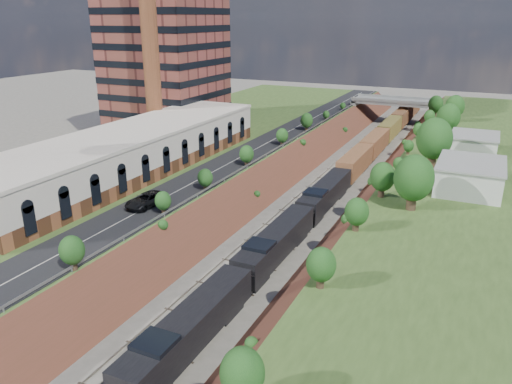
# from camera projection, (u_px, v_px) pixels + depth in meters

# --- Properties ---
(platform_left) EXTENTS (44.00, 180.00, 5.00)m
(platform_left) POSITION_uv_depth(u_px,v_px,m) (181.00, 152.00, 105.12)
(platform_left) COLOR #385322
(platform_left) RESTS_ON ground
(embankment_left) EXTENTS (10.00, 180.00, 10.00)m
(embankment_left) POSITION_uv_depth(u_px,v_px,m) (277.00, 177.00, 97.12)
(embankment_left) COLOR brown
(embankment_left) RESTS_ON ground
(embankment_right) EXTENTS (10.00, 180.00, 10.00)m
(embankment_right) POSITION_uv_depth(u_px,v_px,m) (391.00, 193.00, 88.30)
(embankment_right) COLOR brown
(embankment_right) RESTS_ON ground
(rail_left_track) EXTENTS (1.58, 180.00, 0.18)m
(rail_left_track) POSITION_uv_depth(u_px,v_px,m) (318.00, 182.00, 93.72)
(rail_left_track) COLOR gray
(rail_left_track) RESTS_ON ground
(rail_right_track) EXTENTS (1.58, 180.00, 0.18)m
(rail_right_track) POSITION_uv_depth(u_px,v_px,m) (345.00, 186.00, 91.64)
(rail_right_track) COLOR gray
(rail_right_track) RESTS_ON ground
(road) EXTENTS (8.00, 180.00, 0.10)m
(road) POSITION_uv_depth(u_px,v_px,m) (256.00, 149.00, 97.25)
(road) COLOR black
(road) RESTS_ON platform_left
(guardrail) EXTENTS (0.10, 171.00, 0.70)m
(guardrail) POSITION_uv_depth(u_px,v_px,m) (275.00, 149.00, 95.27)
(guardrail) COLOR #99999E
(guardrail) RESTS_ON platform_left
(commercial_building) EXTENTS (14.30, 62.30, 7.00)m
(commercial_building) POSITION_uv_depth(u_px,v_px,m) (131.00, 151.00, 82.34)
(commercial_building) COLOR brown
(commercial_building) RESTS_ON platform_left
(highrise_tower) EXTENTS (22.00, 22.00, 53.90)m
(highrise_tower) POSITION_uv_depth(u_px,v_px,m) (162.00, 0.00, 109.65)
(highrise_tower) COLOR brown
(highrise_tower) RESTS_ON platform_left
(smokestack) EXTENTS (3.20, 3.20, 40.00)m
(smokestack) POSITION_uv_depth(u_px,v_px,m) (150.00, 41.00, 95.41)
(smokestack) COLOR brown
(smokestack) RESTS_ON platform_left
(overpass) EXTENTS (24.50, 8.30, 7.40)m
(overpass) POSITION_uv_depth(u_px,v_px,m) (395.00, 107.00, 143.98)
(overpass) COLOR gray
(overpass) RESTS_ON ground
(white_building_near) EXTENTS (9.00, 12.00, 4.00)m
(white_building_near) POSITION_uv_depth(u_px,v_px,m) (470.00, 177.00, 74.13)
(white_building_near) COLOR silver
(white_building_near) RESTS_ON platform_right
(white_building_far) EXTENTS (8.00, 10.00, 3.60)m
(white_building_far) POSITION_uv_depth(u_px,v_px,m) (474.00, 145.00, 93.17)
(white_building_far) COLOR silver
(white_building_far) RESTS_ON platform_right
(tree_right_large) EXTENTS (5.25, 5.25, 7.61)m
(tree_right_large) POSITION_uv_depth(u_px,v_px,m) (414.00, 178.00, 65.70)
(tree_right_large) COLOR #473323
(tree_right_large) RESTS_ON platform_right
(tree_left_crest) EXTENTS (2.45, 2.45, 3.55)m
(tree_left_crest) POSITION_uv_depth(u_px,v_px,m) (144.00, 211.00, 60.97)
(tree_left_crest) COLOR #473323
(tree_left_crest) RESTS_ON platform_left
(freight_train) EXTENTS (3.23, 146.91, 4.78)m
(freight_train) POSITION_uv_depth(u_px,v_px,m) (363.00, 155.00, 102.29)
(freight_train) COLOR black
(freight_train) RESTS_ON ground
(suv) EXTENTS (3.66, 6.77, 1.80)m
(suv) POSITION_uv_depth(u_px,v_px,m) (146.00, 200.00, 67.74)
(suv) COLOR black
(suv) RESTS_ON road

